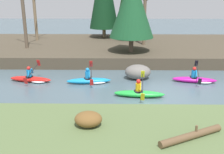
# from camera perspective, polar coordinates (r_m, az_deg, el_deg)

# --- Properties ---
(ground_plane) EXTENTS (90.00, 90.00, 0.00)m
(ground_plane) POSITION_cam_1_polar(r_m,az_deg,el_deg) (14.50, 9.65, -4.14)
(ground_plane) COLOR #4C606B
(riverbank_near) EXTENTS (44.00, 5.59, 0.81)m
(riverbank_near) POSITION_cam_1_polar(r_m,az_deg,el_deg) (9.31, 15.02, -15.02)
(riverbank_near) COLOR #5B7042
(riverbank_near) RESTS_ON ground
(riverbank_far) EXTENTS (44.00, 11.60, 0.87)m
(riverbank_far) POSITION_cam_1_polar(r_m,az_deg,el_deg) (24.73, 6.08, 6.25)
(riverbank_far) COLOR #4C4233
(riverbank_far) RESTS_ON ground
(conifer_tree_left) EXTENTS (3.47, 3.47, 5.95)m
(conifer_tree_left) POSITION_cam_1_polar(r_m,az_deg,el_deg) (20.76, 4.38, 15.18)
(conifer_tree_left) COLOR brown
(conifer_tree_left) RESTS_ON riverbank_far
(bare_tree_upstream) EXTENTS (2.94, 2.91, 5.28)m
(bare_tree_upstream) POSITION_cam_1_polar(r_m,az_deg,el_deg) (27.06, -16.34, 12.91)
(bare_tree_upstream) COLOR #7A664C
(bare_tree_upstream) RESTS_ON riverbank_far
(bare_tree_mid_upstream) EXTENTS (3.55, 3.51, 6.44)m
(bare_tree_mid_upstream) POSITION_cam_1_polar(r_m,az_deg,el_deg) (23.36, -18.61, 13.37)
(bare_tree_mid_upstream) COLOR brown
(bare_tree_mid_upstream) RESTS_ON riverbank_far
(bare_tree_mid_downstream) EXTENTS (2.92, 2.89, 5.24)m
(bare_tree_mid_downstream) POSITION_cam_1_polar(r_m,az_deg,el_deg) (23.93, 7.13, 12.87)
(bare_tree_mid_downstream) COLOR brown
(bare_tree_mid_downstream) RESTS_ON riverbank_far
(shrub_clump_nearest) EXTENTS (0.99, 0.82, 0.54)m
(shrub_clump_nearest) POSITION_cam_1_polar(r_m,az_deg,el_deg) (9.48, -5.17, -9.11)
(shrub_clump_nearest) COLOR brown
(shrub_clump_nearest) RESTS_ON riverbank_near
(kayaker_lead) EXTENTS (2.80, 2.07, 1.20)m
(kayaker_lead) POSITION_cam_1_polar(r_m,az_deg,el_deg) (17.22, 17.84, -0.50)
(kayaker_lead) COLOR #C61999
(kayaker_lead) RESTS_ON ground
(kayaker_middle) EXTENTS (2.79, 2.07, 1.20)m
(kayaker_middle) POSITION_cam_1_polar(r_m,az_deg,el_deg) (14.21, 6.00, -3.48)
(kayaker_middle) COLOR green
(kayaker_middle) RESTS_ON ground
(kayaker_trailing) EXTENTS (2.79, 2.07, 1.20)m
(kayaker_trailing) POSITION_cam_1_polar(r_m,az_deg,el_deg) (16.30, -4.71, -0.70)
(kayaker_trailing) COLOR #1993D6
(kayaker_trailing) RESTS_ON ground
(kayaker_far_back) EXTENTS (2.80, 2.07, 1.20)m
(kayaker_far_back) POSITION_cam_1_polar(r_m,az_deg,el_deg) (17.26, -17.00, -0.38)
(kayaker_far_back) COLOR red
(kayaker_far_back) RESTS_ON ground
(boulder_midstream) EXTENTS (1.68, 1.31, 0.95)m
(boulder_midstream) POSITION_cam_1_polar(r_m,az_deg,el_deg) (17.08, 5.64, 1.12)
(boulder_midstream) COLOR slate
(boulder_midstream) RESTS_ON ground
(driftwood_log) EXTENTS (2.30, 1.34, 0.44)m
(driftwood_log) POSITION_cam_1_polar(r_m,az_deg,el_deg) (9.10, 16.85, -12.13)
(driftwood_log) COLOR brown
(driftwood_log) RESTS_ON riverbank_near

